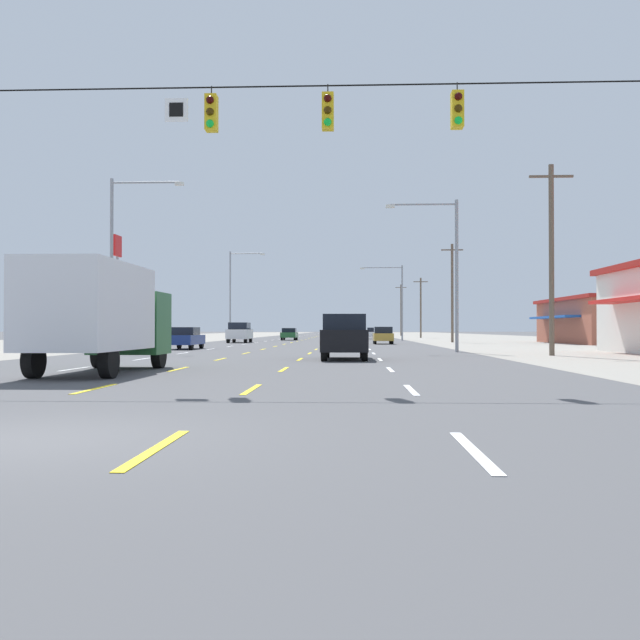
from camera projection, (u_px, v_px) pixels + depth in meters
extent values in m
plane|color=#4C4C4F|center=(313.00, 341.00, 74.15)|extent=(572.00, 572.00, 0.00)
cube|color=gray|center=(87.00, 341.00, 75.18)|extent=(28.00, 440.00, 0.01)
cube|color=gray|center=(545.00, 342.00, 73.11)|extent=(28.00, 440.00, 0.01)
cube|color=white|center=(75.00, 369.00, 22.92)|extent=(0.14, 2.60, 0.01)
cube|color=white|center=(142.00, 359.00, 30.41)|extent=(0.14, 2.60, 0.01)
cube|color=white|center=(183.00, 353.00, 37.90)|extent=(0.14, 2.60, 0.01)
cube|color=white|center=(210.00, 349.00, 45.40)|extent=(0.14, 2.60, 0.01)
cube|color=white|center=(230.00, 346.00, 52.89)|extent=(0.14, 2.60, 0.01)
cube|color=white|center=(245.00, 344.00, 60.38)|extent=(0.14, 2.60, 0.01)
cube|color=white|center=(256.00, 343.00, 67.88)|extent=(0.14, 2.60, 0.01)
cube|color=white|center=(265.00, 341.00, 75.37)|extent=(0.14, 2.60, 0.01)
cube|color=white|center=(273.00, 340.00, 82.86)|extent=(0.14, 2.60, 0.01)
cube|color=white|center=(279.00, 339.00, 90.35)|extent=(0.14, 2.60, 0.01)
cube|color=white|center=(285.00, 338.00, 97.85)|extent=(0.14, 2.60, 0.01)
cube|color=white|center=(289.00, 338.00, 105.34)|extent=(0.14, 2.60, 0.01)
cube|color=white|center=(293.00, 337.00, 112.83)|extent=(0.14, 2.60, 0.01)
cube|color=white|center=(297.00, 337.00, 120.32)|extent=(0.14, 2.60, 0.01)
cube|color=white|center=(300.00, 336.00, 127.82)|extent=(0.14, 2.60, 0.01)
cube|color=white|center=(302.00, 336.00, 135.31)|extent=(0.14, 2.60, 0.01)
cube|color=white|center=(305.00, 336.00, 142.80)|extent=(0.14, 2.60, 0.01)
cube|color=white|center=(307.00, 335.00, 150.30)|extent=(0.14, 2.60, 0.01)
cube|color=white|center=(309.00, 335.00, 157.79)|extent=(0.14, 2.60, 0.01)
cube|color=white|center=(311.00, 335.00, 165.28)|extent=(0.14, 2.60, 0.01)
cube|color=white|center=(312.00, 334.00, 172.77)|extent=(0.14, 2.60, 0.01)
cube|color=white|center=(314.00, 334.00, 180.27)|extent=(0.14, 2.60, 0.01)
cube|color=white|center=(315.00, 334.00, 187.76)|extent=(0.14, 2.60, 0.01)
cube|color=white|center=(317.00, 334.00, 195.25)|extent=(0.14, 2.60, 0.01)
cube|color=white|center=(318.00, 334.00, 202.74)|extent=(0.14, 2.60, 0.01)
cube|color=white|center=(319.00, 333.00, 210.24)|extent=(0.14, 2.60, 0.01)
cube|color=white|center=(320.00, 333.00, 217.73)|extent=(0.14, 2.60, 0.01)
cube|color=white|center=(321.00, 333.00, 225.22)|extent=(0.14, 2.60, 0.01)
cube|color=yellow|center=(95.00, 389.00, 15.28)|extent=(0.14, 2.60, 0.01)
cube|color=yellow|center=(179.00, 369.00, 22.77)|extent=(0.14, 2.60, 0.01)
cube|color=yellow|center=(221.00, 359.00, 30.26)|extent=(0.14, 2.60, 0.01)
cube|color=yellow|center=(246.00, 353.00, 37.76)|extent=(0.14, 2.60, 0.01)
cube|color=yellow|center=(263.00, 349.00, 45.25)|extent=(0.14, 2.60, 0.01)
cube|color=yellow|center=(275.00, 346.00, 52.74)|extent=(0.14, 2.60, 0.01)
cube|color=yellow|center=(284.00, 344.00, 60.24)|extent=(0.14, 2.60, 0.01)
cube|color=yellow|center=(292.00, 343.00, 67.73)|extent=(0.14, 2.60, 0.01)
cube|color=yellow|center=(297.00, 341.00, 75.22)|extent=(0.14, 2.60, 0.01)
cube|color=yellow|center=(302.00, 340.00, 82.71)|extent=(0.14, 2.60, 0.01)
cube|color=yellow|center=(306.00, 339.00, 90.21)|extent=(0.14, 2.60, 0.01)
cube|color=yellow|center=(309.00, 338.00, 97.70)|extent=(0.14, 2.60, 0.01)
cube|color=yellow|center=(312.00, 338.00, 105.19)|extent=(0.14, 2.60, 0.01)
cube|color=yellow|center=(314.00, 337.00, 112.69)|extent=(0.14, 2.60, 0.01)
cube|color=yellow|center=(317.00, 337.00, 120.18)|extent=(0.14, 2.60, 0.01)
cube|color=yellow|center=(318.00, 336.00, 127.67)|extent=(0.14, 2.60, 0.01)
cube|color=yellow|center=(320.00, 336.00, 135.16)|extent=(0.14, 2.60, 0.01)
cube|color=yellow|center=(322.00, 336.00, 142.66)|extent=(0.14, 2.60, 0.01)
cube|color=yellow|center=(323.00, 335.00, 150.15)|extent=(0.14, 2.60, 0.01)
cube|color=yellow|center=(324.00, 335.00, 157.64)|extent=(0.14, 2.60, 0.01)
cube|color=yellow|center=(325.00, 335.00, 165.13)|extent=(0.14, 2.60, 0.01)
cube|color=yellow|center=(326.00, 334.00, 172.63)|extent=(0.14, 2.60, 0.01)
cube|color=yellow|center=(327.00, 334.00, 180.12)|extent=(0.14, 2.60, 0.01)
cube|color=yellow|center=(328.00, 334.00, 187.61)|extent=(0.14, 2.60, 0.01)
cube|color=yellow|center=(329.00, 334.00, 195.11)|extent=(0.14, 2.60, 0.01)
cube|color=yellow|center=(330.00, 334.00, 202.60)|extent=(0.14, 2.60, 0.01)
cube|color=yellow|center=(330.00, 333.00, 210.09)|extent=(0.14, 2.60, 0.01)
cube|color=yellow|center=(331.00, 333.00, 217.58)|extent=(0.14, 2.60, 0.01)
cube|color=yellow|center=(332.00, 333.00, 225.08)|extent=(0.14, 2.60, 0.01)
cube|color=yellow|center=(156.00, 448.00, 7.64)|extent=(0.14, 2.60, 0.01)
cube|color=yellow|center=(252.00, 389.00, 15.13)|extent=(0.14, 2.60, 0.01)
cube|color=yellow|center=(284.00, 369.00, 22.63)|extent=(0.14, 2.60, 0.01)
cube|color=yellow|center=(300.00, 359.00, 30.12)|extent=(0.14, 2.60, 0.01)
cube|color=yellow|center=(310.00, 353.00, 37.61)|extent=(0.14, 2.60, 0.01)
cube|color=yellow|center=(316.00, 349.00, 45.10)|extent=(0.14, 2.60, 0.01)
cube|color=yellow|center=(321.00, 346.00, 52.60)|extent=(0.14, 2.60, 0.01)
cube|color=yellow|center=(324.00, 344.00, 60.09)|extent=(0.14, 2.60, 0.01)
cube|color=yellow|center=(327.00, 343.00, 67.58)|extent=(0.14, 2.60, 0.01)
cube|color=yellow|center=(329.00, 341.00, 75.07)|extent=(0.14, 2.60, 0.01)
cube|color=yellow|center=(331.00, 340.00, 82.57)|extent=(0.14, 2.60, 0.01)
cube|color=yellow|center=(332.00, 339.00, 90.06)|extent=(0.14, 2.60, 0.01)
cube|color=yellow|center=(334.00, 338.00, 97.55)|extent=(0.14, 2.60, 0.01)
cube|color=yellow|center=(335.00, 338.00, 105.05)|extent=(0.14, 2.60, 0.01)
cube|color=yellow|center=(336.00, 337.00, 112.54)|extent=(0.14, 2.60, 0.01)
cube|color=yellow|center=(337.00, 337.00, 120.03)|extent=(0.14, 2.60, 0.01)
cube|color=yellow|center=(337.00, 336.00, 127.52)|extent=(0.14, 2.60, 0.01)
cube|color=yellow|center=(338.00, 336.00, 135.02)|extent=(0.14, 2.60, 0.01)
cube|color=yellow|center=(338.00, 336.00, 142.51)|extent=(0.14, 2.60, 0.01)
cube|color=yellow|center=(339.00, 335.00, 150.00)|extent=(0.14, 2.60, 0.01)
cube|color=yellow|center=(339.00, 335.00, 157.50)|extent=(0.14, 2.60, 0.01)
cube|color=yellow|center=(340.00, 335.00, 164.99)|extent=(0.14, 2.60, 0.01)
cube|color=yellow|center=(340.00, 334.00, 172.48)|extent=(0.14, 2.60, 0.01)
cube|color=yellow|center=(341.00, 334.00, 179.97)|extent=(0.14, 2.60, 0.01)
cube|color=yellow|center=(341.00, 334.00, 187.47)|extent=(0.14, 2.60, 0.01)
cube|color=yellow|center=(341.00, 334.00, 194.96)|extent=(0.14, 2.60, 0.01)
cube|color=yellow|center=(341.00, 334.00, 202.45)|extent=(0.14, 2.60, 0.01)
cube|color=yellow|center=(342.00, 333.00, 209.94)|extent=(0.14, 2.60, 0.01)
cube|color=yellow|center=(342.00, 333.00, 217.44)|extent=(0.14, 2.60, 0.01)
cube|color=yellow|center=(342.00, 333.00, 224.93)|extent=(0.14, 2.60, 0.01)
cube|color=white|center=(473.00, 451.00, 7.49)|extent=(0.14, 2.60, 0.01)
cube|color=white|center=(411.00, 390.00, 14.99)|extent=(0.14, 2.60, 0.01)
cube|color=white|center=(390.00, 370.00, 22.48)|extent=(0.14, 2.60, 0.01)
cube|color=white|center=(380.00, 360.00, 29.97)|extent=(0.14, 2.60, 0.01)
cube|color=white|center=(374.00, 353.00, 37.46)|extent=(0.14, 2.60, 0.01)
cube|color=white|center=(370.00, 349.00, 44.96)|extent=(0.14, 2.60, 0.01)
cube|color=white|center=(367.00, 346.00, 52.45)|extent=(0.14, 2.60, 0.01)
cube|color=white|center=(364.00, 344.00, 59.94)|extent=(0.14, 2.60, 0.01)
cube|color=white|center=(363.00, 343.00, 67.44)|extent=(0.14, 2.60, 0.01)
cube|color=white|center=(361.00, 341.00, 74.93)|extent=(0.14, 2.60, 0.01)
cube|color=white|center=(360.00, 340.00, 82.42)|extent=(0.14, 2.60, 0.01)
cube|color=white|center=(359.00, 339.00, 89.91)|extent=(0.14, 2.60, 0.01)
cube|color=white|center=(358.00, 338.00, 97.41)|extent=(0.14, 2.60, 0.01)
cube|color=white|center=(358.00, 338.00, 104.90)|extent=(0.14, 2.60, 0.01)
cube|color=white|center=(357.00, 337.00, 112.39)|extent=(0.14, 2.60, 0.01)
cube|color=white|center=(357.00, 337.00, 119.88)|extent=(0.14, 2.60, 0.01)
cube|color=white|center=(356.00, 336.00, 127.38)|extent=(0.14, 2.60, 0.01)
cube|color=white|center=(356.00, 336.00, 134.87)|extent=(0.14, 2.60, 0.01)
cube|color=white|center=(355.00, 336.00, 142.36)|extent=(0.14, 2.60, 0.01)
cube|color=white|center=(355.00, 335.00, 149.86)|extent=(0.14, 2.60, 0.01)
cube|color=white|center=(355.00, 335.00, 157.35)|extent=(0.14, 2.60, 0.01)
cube|color=white|center=(354.00, 335.00, 164.84)|extent=(0.14, 2.60, 0.01)
cube|color=white|center=(354.00, 334.00, 172.33)|extent=(0.14, 2.60, 0.01)
cube|color=white|center=(354.00, 334.00, 179.83)|extent=(0.14, 2.60, 0.01)
cube|color=white|center=(354.00, 334.00, 187.32)|extent=(0.14, 2.60, 0.01)
cube|color=white|center=(354.00, 334.00, 194.81)|extent=(0.14, 2.60, 0.01)
cube|color=white|center=(353.00, 334.00, 202.31)|extent=(0.14, 2.60, 0.01)
cube|color=white|center=(353.00, 333.00, 209.80)|extent=(0.14, 2.60, 0.01)
cube|color=white|center=(353.00, 333.00, 217.29)|extent=(0.14, 2.60, 0.01)
cube|color=white|center=(353.00, 333.00, 224.78)|extent=(0.14, 2.60, 0.01)
cylinder|color=black|center=(198.00, 88.00, 17.74)|extent=(25.13, 0.04, 0.04)
cube|color=white|center=(176.00, 110.00, 17.69)|extent=(0.60, 0.04, 0.60)
cube|color=black|center=(176.00, 110.00, 17.67)|extent=(0.36, 0.01, 0.36)
cube|color=gold|center=(457.00, 110.00, 17.35)|extent=(0.30, 0.34, 0.92)
cylinder|color=black|center=(457.00, 87.00, 17.36)|extent=(0.03, 0.03, 0.24)
sphere|color=#2F0402|center=(458.00, 96.00, 17.17)|extent=(0.20, 0.20, 0.20)
sphere|color=#352202|center=(458.00, 108.00, 17.16)|extent=(0.20, 0.20, 0.20)
sphere|color=green|center=(458.00, 120.00, 17.16)|extent=(0.20, 0.20, 0.20)
cube|color=gold|center=(211.00, 113.00, 17.61)|extent=(0.30, 0.34, 0.92)
cylinder|color=black|center=(211.00, 91.00, 17.62)|extent=(0.03, 0.03, 0.24)
sphere|color=#2F0402|center=(210.00, 100.00, 17.43)|extent=(0.20, 0.20, 0.20)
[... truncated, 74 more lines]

